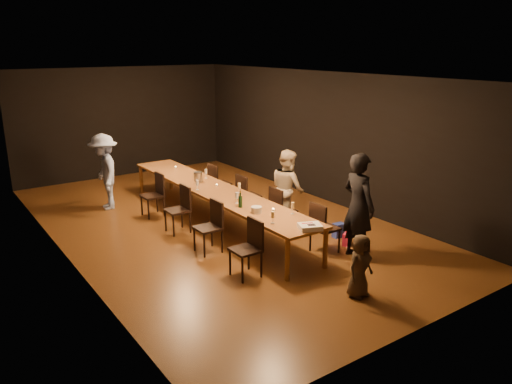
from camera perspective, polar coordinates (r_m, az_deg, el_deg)
ground at (r=10.42m, az=-4.68°, el=-3.59°), size 10.00×10.00×0.00m
room_shell at (r=9.91m, az=-4.96°, el=7.76°), size 6.04×10.04×3.02m
table at (r=10.20m, az=-4.77°, el=0.11°), size 0.90×6.00×0.75m
chair_right_0 at (r=8.93m, az=7.91°, el=-4.03°), size 0.42×0.42×0.93m
chair_right_1 at (r=9.78m, az=3.15°, el=-2.04°), size 0.42×0.42×0.93m
chair_right_2 at (r=10.71m, az=-0.81°, el=-0.37°), size 0.42×0.42×0.93m
chair_right_3 at (r=11.68m, az=-4.13°, el=1.03°), size 0.42×0.42×0.93m
chair_left_0 at (r=7.94m, az=-1.20°, el=-6.54°), size 0.42×0.42×0.93m
chair_left_1 at (r=8.89m, az=-5.53°, el=-4.04°), size 0.42×0.42×0.93m
chair_left_2 at (r=9.90m, az=-8.98°, el=-2.01°), size 0.42×0.42×0.93m
chair_left_3 at (r=10.94m, az=-11.78°, el=-0.35°), size 0.42×0.42×0.93m
woman_birthday at (r=8.66m, az=11.62°, el=-1.60°), size 0.48×0.70×1.86m
woman_tan at (r=10.05m, az=3.63°, el=0.42°), size 0.73×0.86×1.59m
man_blue at (r=11.60m, az=-16.91°, el=2.22°), size 0.81×1.19×1.70m
child at (r=7.49m, az=11.79°, el=-8.26°), size 0.50×0.36×0.96m
gift_bag_red at (r=9.41m, az=10.34°, el=-5.32°), size 0.22×0.18×0.23m
gift_bag_blue at (r=9.75m, az=9.42°, el=-4.34°), size 0.23×0.15×0.28m
birthday_cake at (r=7.99m, az=6.20°, el=-3.97°), size 0.43×0.40×0.08m
plate_stack at (r=8.71m, az=0.04°, el=-2.03°), size 0.20×0.20×0.11m
champagne_bottle at (r=8.97m, az=-1.81°, el=-0.80°), size 0.09×0.09×0.31m
ice_bucket at (r=10.77m, az=-6.65°, el=1.75°), size 0.21×0.21×0.20m
wineglass_0 at (r=8.18m, az=1.93°, el=-2.92°), size 0.06×0.06×0.21m
wineglass_1 at (r=8.65m, az=4.21°, el=-1.86°), size 0.06×0.06×0.21m
wineglass_2 at (r=9.21m, az=-2.21°, el=-0.68°), size 0.06×0.06×0.21m
wineglass_3 at (r=9.85m, az=-1.93°, el=0.46°), size 0.06×0.06×0.21m
wineglass_4 at (r=10.13m, az=-6.75°, el=0.81°), size 0.06×0.06×0.21m
wineglass_5 at (r=10.99m, az=-5.74°, el=2.10°), size 0.06×0.06×0.21m
tealight_near at (r=8.83m, az=1.99°, el=-2.03°), size 0.05×0.05×0.03m
tealight_mid at (r=10.39m, az=-4.51°, el=0.78°), size 0.05×0.05×0.03m
tealight_far at (r=12.03m, az=-9.18°, el=2.80°), size 0.05×0.05×0.03m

